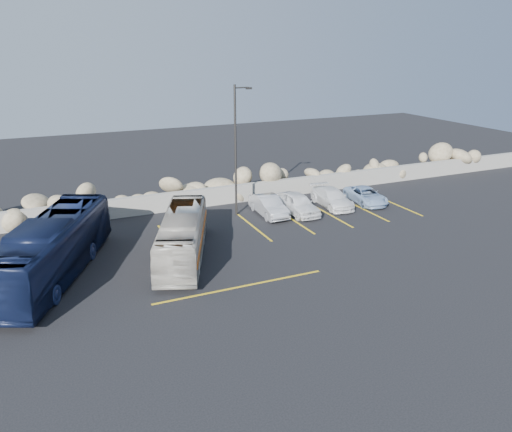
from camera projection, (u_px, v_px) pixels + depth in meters
name	position (u px, v px, depth m)	size (l,w,h in m)	color
ground	(263.00, 284.00, 22.36)	(90.00, 90.00, 0.00)	black
seawall	(187.00, 200.00, 32.53)	(60.00, 0.40, 1.20)	gray
riprap_pile	(181.00, 185.00, 33.34)	(54.00, 2.80, 2.60)	#907F5E
parking_lines	(296.00, 230.00, 28.95)	(18.16, 9.36, 0.01)	gold
lamppost	(236.00, 147.00, 30.15)	(1.14, 0.18, 8.00)	#2E2B29
vintage_bus	(183.00, 236.00, 24.90)	(1.92, 8.20, 2.28)	beige
tour_coach	(52.00, 248.00, 22.73)	(2.34, 10.00, 2.79)	#101937
car_a	(298.00, 204.00, 31.55)	(1.55, 3.86, 1.32)	white
car_b	(269.00, 206.00, 31.25)	(1.31, 3.75, 1.24)	#B6B7BB
car_c	(332.00, 198.00, 33.00)	(1.63, 4.00, 1.16)	white
car_d	(366.00, 195.00, 33.70)	(1.74, 3.77, 1.05)	#9BB8DC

